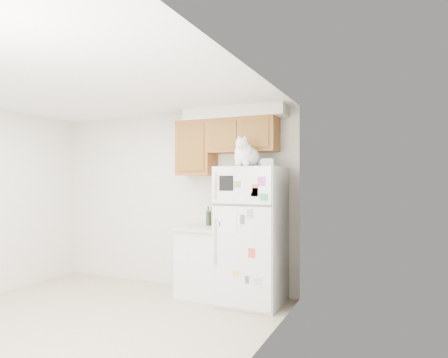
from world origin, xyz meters
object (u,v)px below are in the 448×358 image
Objects in this scene: base_counter at (205,261)px; storage_box_back at (266,163)px; storage_box_front at (267,163)px; cat at (246,155)px; refrigerator at (251,235)px; bottle_amber at (213,213)px; bottle_green at (208,216)px.

base_counter is 1.55m from storage_box_back.
base_counter is 1.57m from storage_box_front.
cat reaches higher than storage_box_front.
storage_box_back is at bearing -1.75° from base_counter.
base_counter is 1.73× the size of cat.
refrigerator is 3.20× the size of cat.
bottle_amber is (-0.84, 0.27, -0.65)m from storage_box_front.
bottle_green is 0.08m from bottle_amber.
storage_box_back is (0.86, -0.03, 1.29)m from base_counter.
cat is at bearing -25.89° from bottle_green.
refrigerator is at bearing 144.99° from storage_box_front.
bottle_green is at bearing -148.32° from bottle_amber.
base_counter is (-0.69, 0.07, -0.39)m from refrigerator.
cat is 0.27m from storage_box_front.
base_counter is at bearing 177.23° from storage_box_back.
cat is (0.67, -0.21, 1.38)m from base_counter.
storage_box_back is 0.52× the size of bottle_amber.
bottle_green is (-0.67, 0.33, -0.79)m from cat.
bottle_amber is at bearing 31.68° from bottle_green.
storage_box_front is 1.16m from bottle_green.
cat reaches higher than bottle_amber.
cat is at bearing -17.50° from base_counter.
storage_box_front is 0.58× the size of bottle_green.
cat is (-0.02, -0.14, 0.99)m from refrigerator.
storage_box_back reaches higher than refrigerator.
storage_box_front is at bearing -17.79° from bottle_amber.
bottle_green is 0.76× the size of bottle_amber.
storage_box_front is at bearing 21.33° from cat.
bottle_amber is (-0.61, 0.36, -0.75)m from cat.
refrigerator is at bearing -19.62° from bottle_amber.
base_counter is 0.60m from bottle_green.
storage_box_back is at bearing -9.29° from bottle_green.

